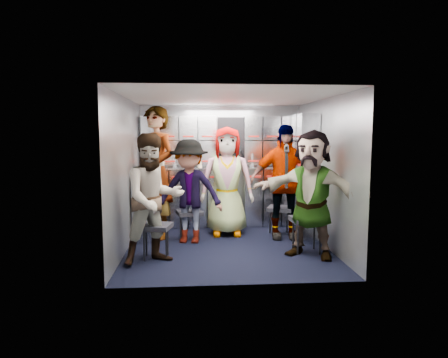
{
  "coord_description": "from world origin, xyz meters",
  "views": [
    {
      "loc": [
        -0.45,
        -5.57,
        1.6
      ],
      "look_at": [
        -0.02,
        0.35,
        0.93
      ],
      "focal_mm": 32.0,
      "sensor_mm": 36.0,
      "label": 1
    }
  ],
  "objects": [
    {
      "name": "cup_right",
      "position": [
        1.08,
        1.23,
        1.08
      ],
      "size": [
        0.08,
        0.08,
        0.11
      ],
      "primitive_type": "cylinder",
      "color": "tan",
      "rests_on": "counter"
    },
    {
      "name": "counter",
      "position": [
        0.0,
        1.29,
        1.01
      ],
      "size": [
        2.68,
        0.42,
        0.03
      ],
      "primitive_type": "cube",
      "color": "silver",
      "rests_on": "cart_bank_back"
    },
    {
      "name": "right_cabinet",
      "position": [
        1.25,
        0.6,
        0.5
      ],
      "size": [
        0.28,
        1.2,
        1.0
      ],
      "primitive_type": "cube",
      "color": "#A6AAB6",
      "rests_on": "ground"
    },
    {
      "name": "cart_bank_back",
      "position": [
        0.0,
        1.29,
        0.49
      ],
      "size": [
        2.68,
        0.38,
        0.99
      ],
      "primitive_type": "cube",
      "color": "#A6AAB6",
      "rests_on": "ground"
    },
    {
      "name": "attendant_arc_e",
      "position": [
        1.05,
        -0.56,
        0.83
      ],
      "size": [
        1.56,
        1.24,
        1.66
      ],
      "primitive_type": "imported",
      "rotation": [
        0.0,
        0.0,
        -0.57
      ],
      "color": "black",
      "rests_on": "ground"
    },
    {
      "name": "attendant_standing",
      "position": [
        -1.05,
        0.58,
        1.01
      ],
      "size": [
        0.86,
        0.87,
        2.02
      ],
      "primitive_type": "imported",
      "rotation": [
        0.0,
        0.0,
        -0.81
      ],
      "color": "black",
      "rests_on": "ground"
    },
    {
      "name": "jump_seat_near_right",
      "position": [
        1.05,
        -0.38,
        0.42
      ],
      "size": [
        0.44,
        0.42,
        0.48
      ],
      "rotation": [
        0.0,
        0.0,
        0.1
      ],
      "color": "black",
      "rests_on": "ground"
    },
    {
      "name": "jump_seat_near_left",
      "position": [
        -0.96,
        -0.5,
        0.39
      ],
      "size": [
        0.44,
        0.43,
        0.45
      ],
      "rotation": [
        0.0,
        0.0,
        -0.22
      ],
      "color": "black",
      "rests_on": "ground"
    },
    {
      "name": "jump_seat_mid_left",
      "position": [
        -0.54,
        0.42,
        0.39
      ],
      "size": [
        0.43,
        0.42,
        0.44
      ],
      "rotation": [
        0.0,
        0.0,
        0.21
      ],
      "color": "black",
      "rests_on": "ground"
    },
    {
      "name": "bottle_left",
      "position": [
        -0.79,
        1.24,
        1.17
      ],
      "size": [
        0.07,
        0.07,
        0.28
      ],
      "primitive_type": "cylinder",
      "color": "white",
      "rests_on": "counter"
    },
    {
      "name": "wall_left",
      "position": [
        -1.4,
        0.0,
        1.05
      ],
      "size": [
        0.04,
        3.0,
        2.1
      ],
      "primitive_type": "cube",
      "color": "gray",
      "rests_on": "ground"
    },
    {
      "name": "jump_seat_center",
      "position": [
        0.05,
        0.85,
        0.44
      ],
      "size": [
        0.46,
        0.44,
        0.5
      ],
      "rotation": [
        0.0,
        0.0,
        -0.09
      ],
      "color": "black",
      "rests_on": "ground"
    },
    {
      "name": "wall_right",
      "position": [
        1.4,
        0.0,
        1.05
      ],
      "size": [
        0.04,
        3.0,
        2.1
      ],
      "primitive_type": "cube",
      "color": "gray",
      "rests_on": "ground"
    },
    {
      "name": "locker_bank_right",
      "position": [
        1.25,
        0.7,
        1.49
      ],
      "size": [
        0.28,
        1.0,
        0.82
      ],
      "primitive_type": "cube",
      "color": "#A6AAB6",
      "rests_on": "wall_right"
    },
    {
      "name": "coffee_niche",
      "position": [
        0.18,
        1.41,
        1.47
      ],
      "size": [
        0.46,
        0.16,
        0.84
      ],
      "primitive_type": null,
      "color": "black",
      "rests_on": "wall_back"
    },
    {
      "name": "bottle_mid",
      "position": [
        -0.5,
        1.24,
        1.16
      ],
      "size": [
        0.07,
        0.07,
        0.26
      ],
      "primitive_type": "cylinder",
      "color": "white",
      "rests_on": "counter"
    },
    {
      "name": "floor",
      "position": [
        0.0,
        0.0,
        0.0
      ],
      "size": [
        3.0,
        3.0,
        0.0
      ],
      "primitive_type": "plane",
      "color": "black",
      "rests_on": "ground"
    },
    {
      "name": "red_latch_strip",
      "position": [
        0.0,
        1.09,
        0.88
      ],
      "size": [
        2.6,
        0.02,
        0.03
      ],
      "primitive_type": "cube",
      "color": "#A31711",
      "rests_on": "cart_bank_back"
    },
    {
      "name": "ceiling",
      "position": [
        0.0,
        0.0,
        2.1
      ],
      "size": [
        2.8,
        3.0,
        0.02
      ],
      "primitive_type": "cube",
      "color": "silver",
      "rests_on": "wall_back"
    },
    {
      "name": "cart_bank_left",
      "position": [
        -1.19,
        0.56,
        0.49
      ],
      "size": [
        0.38,
        0.76,
        0.99
      ],
      "primitive_type": "cube",
      "color": "#A6AAB6",
      "rests_on": "ground"
    },
    {
      "name": "attendant_arc_a",
      "position": [
        -0.96,
        -0.68,
        0.8
      ],
      "size": [
        0.97,
        0.89,
        1.61
      ],
      "primitive_type": "imported",
      "rotation": [
        0.0,
        0.0,
        0.45
      ],
      "color": "black",
      "rests_on": "ground"
    },
    {
      "name": "cup_left",
      "position": [
        -0.37,
        1.23,
        1.08
      ],
      "size": [
        0.08,
        0.08,
        0.09
      ],
      "primitive_type": "cylinder",
      "color": "tan",
      "rests_on": "counter"
    },
    {
      "name": "bottle_right",
      "position": [
        0.53,
        1.24,
        1.15
      ],
      "size": [
        0.07,
        0.07,
        0.24
      ],
      "primitive_type": "cylinder",
      "color": "white",
      "rests_on": "counter"
    },
    {
      "name": "jump_seat_mid_right",
      "position": [
        0.9,
        0.58,
        0.4
      ],
      "size": [
        0.49,
        0.47,
        0.45
      ],
      "rotation": [
        0.0,
        0.0,
        -0.37
      ],
      "color": "black",
      "rests_on": "ground"
    },
    {
      "name": "attendant_arc_b",
      "position": [
        -0.54,
        0.24,
        0.76
      ],
      "size": [
        1.07,
        0.73,
        1.52
      ],
      "primitive_type": "imported",
      "rotation": [
        0.0,
        0.0,
        -0.18
      ],
      "color": "black",
      "rests_on": "ground"
    },
    {
      "name": "locker_bank_back",
      "position": [
        0.0,
        1.35,
        1.49
      ],
      "size": [
        2.68,
        0.28,
        0.82
      ],
      "primitive_type": "cube",
      "color": "#A6AAB6",
      "rests_on": "wall_back"
    },
    {
      "name": "wall_back",
      "position": [
        0.0,
        1.5,
        1.05
      ],
      "size": [
        2.8,
        0.04,
        2.1
      ],
      "primitive_type": "cube",
      "color": "gray",
      "rests_on": "ground"
    },
    {
      "name": "attendant_arc_d",
      "position": [
        0.9,
        0.4,
        0.87
      ],
      "size": [
        1.04,
        0.48,
        1.74
      ],
      "primitive_type": "imported",
      "rotation": [
        0.0,
        0.0,
        -0.05
      ],
      "color": "black",
      "rests_on": "ground"
    },
    {
      "name": "attendant_arc_c",
      "position": [
        0.05,
        0.67,
        0.86
      ],
      "size": [
        0.87,
        0.59,
        1.71
      ],
      "primitive_type": "imported",
      "rotation": [
        0.0,
        0.0,
        -0.06
      ],
      "color": "black",
      "rests_on": "ground"
    }
  ]
}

